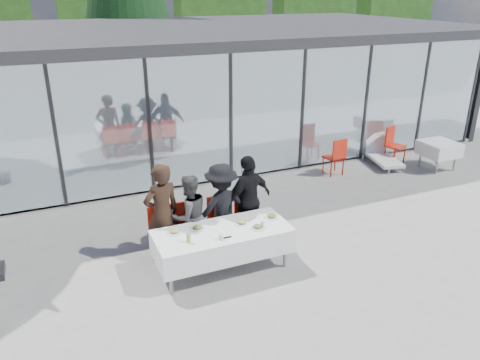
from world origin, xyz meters
name	(u,v)px	position (x,y,z in m)	size (l,w,h in m)	color
ground	(265,274)	(0.00, 0.00, 0.00)	(90.00, 90.00, 0.00)	gray
pavilion	(209,67)	(2.00, 8.16, 2.15)	(14.80, 8.80, 3.44)	gray
treeline	(46,25)	(-2.00, 28.00, 2.20)	(62.50, 2.00, 4.40)	#193912
dining_table	(223,241)	(-0.59, 0.42, 0.54)	(2.26, 0.96, 0.75)	white
diner_a	(162,213)	(-1.42, 1.12, 0.90)	(0.66, 0.66, 1.80)	#322016
diner_chair_a	(163,231)	(-1.42, 1.17, 0.54)	(0.44, 0.44, 0.97)	red
diner_b	(189,216)	(-0.94, 1.12, 0.76)	(0.74, 0.74, 1.52)	#464646
diner_chair_b	(189,226)	(-0.94, 1.17, 0.54)	(0.44, 0.44, 0.97)	red
diner_c	(221,207)	(-0.34, 1.12, 0.82)	(1.05, 1.05, 1.63)	black
diner_chair_c	(221,220)	(-0.34, 1.17, 0.54)	(0.44, 0.44, 0.97)	red
diner_d	(249,200)	(0.20, 1.12, 0.86)	(1.00, 1.00, 1.71)	black
diner_chair_d	(248,214)	(0.20, 1.17, 0.54)	(0.44, 0.44, 0.97)	red
plate_a	(174,232)	(-1.35, 0.63, 0.78)	(0.25, 0.25, 0.07)	white
plate_b	(198,228)	(-0.95, 0.62, 0.78)	(0.25, 0.25, 0.07)	white
plate_c	(241,222)	(-0.22, 0.50, 0.78)	(0.25, 0.25, 0.07)	white
plate_d	(272,216)	(0.36, 0.50, 0.78)	(0.25, 0.25, 0.07)	white
plate_extra	(258,227)	(-0.03, 0.24, 0.78)	(0.25, 0.25, 0.07)	white
juice_bottle	(189,238)	(-1.22, 0.25, 0.83)	(0.06, 0.06, 0.16)	#94B44B
drinking_glasses	(242,230)	(-0.33, 0.19, 0.80)	(0.87, 0.21, 0.10)	silver
folded_eyeglasses	(227,237)	(-0.61, 0.15, 0.76)	(0.14, 0.03, 0.01)	black
spare_table_right	(439,149)	(6.35, 2.64, 0.55)	(0.86, 0.86, 0.74)	white
spare_chair_a	(393,143)	(5.64, 3.59, 0.54)	(0.57, 0.57, 0.97)	red
spare_chair_b	(336,155)	(3.63, 3.32, 0.54)	(0.49, 0.49, 0.97)	red
lounger	(381,154)	(5.26, 3.56, 0.26)	(0.88, 1.43, 0.72)	white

